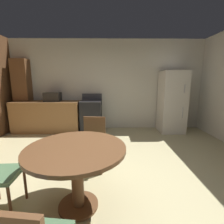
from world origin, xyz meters
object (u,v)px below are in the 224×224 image
oven_range (91,116)px  chair_north (94,139)px  refrigerator (172,102)px  microwave (53,97)px  dining_table (77,160)px

oven_range → chair_north: bearing=-82.5°
refrigerator → chair_north: 2.90m
oven_range → chair_north: size_ratio=1.26×
microwave → chair_north: size_ratio=0.51×
microwave → dining_table: size_ratio=0.39×
oven_range → dining_table: (0.17, -2.95, 0.13)m
microwave → chair_north: (1.38, -2.04, -0.53)m
microwave → chair_north: 2.51m
oven_range → dining_table: bearing=-86.7°
refrigerator → dining_table: (-2.18, -2.90, -0.28)m
refrigerator → microwave: 3.46m
refrigerator → chair_north: bearing=-136.4°
microwave → oven_range: bearing=0.2°
microwave → dining_table: 3.25m
oven_range → microwave: microwave is taller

